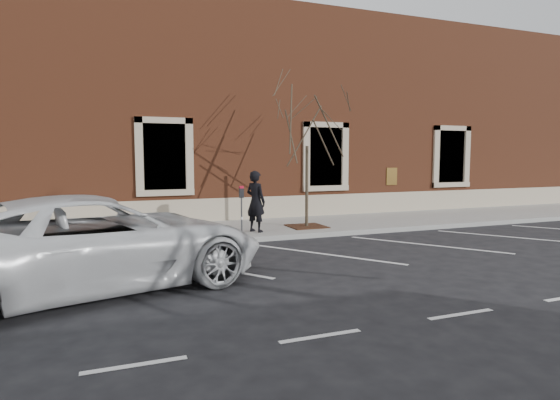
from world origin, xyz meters
name	(u,v)px	position (x,y,z in m)	size (l,w,h in m)	color
ground	(288,239)	(0.00, 0.00, 0.00)	(120.00, 120.00, 0.00)	#28282B
sidewalk_near	(267,228)	(0.00, 1.75, 0.07)	(40.00, 3.50, 0.15)	#A3A099
curb_near	(288,237)	(0.00, -0.05, 0.07)	(40.00, 0.12, 0.15)	#9E9E99
parking_stripes	(321,254)	(0.00, -2.20, 0.00)	(28.00, 4.40, 0.01)	silver
building_civic	(220,120)	(0.00, 7.74, 4.00)	(40.00, 8.62, 8.00)	brown
man	(256,201)	(-0.72, 0.76, 1.07)	(0.67, 0.44, 1.84)	black
parking_meter	(242,201)	(-1.26, 0.45, 1.13)	(0.13, 0.10, 1.41)	#595B60
tree_grate	(307,226)	(1.12, 1.10, 0.16)	(1.14, 1.14, 0.03)	#422715
sapling	(307,124)	(1.12, 1.10, 3.45)	(2.83, 2.83, 4.71)	#46382A
white_truck	(96,242)	(-5.20, -3.48, 0.87)	(2.88, 6.25, 1.74)	silver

